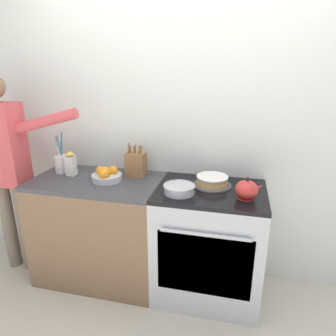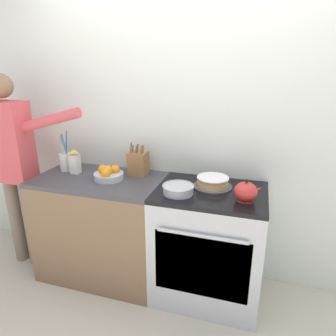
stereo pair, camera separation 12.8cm
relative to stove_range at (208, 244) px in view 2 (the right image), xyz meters
name	(u,v)px [view 2 (the right image)]	position (x,y,z in m)	size (l,w,h in m)	color
ground_plane	(165,311)	(-0.25, -0.30, -0.44)	(16.00, 16.00, 0.00)	beige
wall_back	(188,124)	(-0.25, 0.32, 0.86)	(8.00, 0.04, 2.60)	silver
counter_cabinet	(103,227)	(-0.90, 0.00, 0.00)	(1.02, 0.60, 0.89)	brown
stove_range	(208,244)	(0.00, 0.00, 0.00)	(0.79, 0.63, 0.89)	#B7BABF
layer_cake	(213,182)	(0.00, 0.08, 0.48)	(0.29, 0.29, 0.08)	#4C4C51
tea_kettle	(246,192)	(0.25, -0.10, 0.51)	(0.19, 0.15, 0.15)	red
mixing_bowl	(178,189)	(-0.21, -0.12, 0.48)	(0.22, 0.22, 0.06)	#B7BABF
knife_block	(138,163)	(-0.63, 0.17, 0.54)	(0.15, 0.13, 0.28)	olive
utensil_crock	(66,161)	(-1.26, 0.08, 0.53)	(0.10, 0.10, 0.35)	silver
fruit_bowl	(108,174)	(-0.81, -0.01, 0.49)	(0.23, 0.23, 0.11)	#B7BABF
milk_carton	(75,162)	(-1.14, 0.05, 0.54)	(0.07, 0.07, 0.20)	white
person_baker	(13,157)	(-1.66, -0.06, 0.57)	(0.94, 0.20, 1.69)	#7A6B5B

